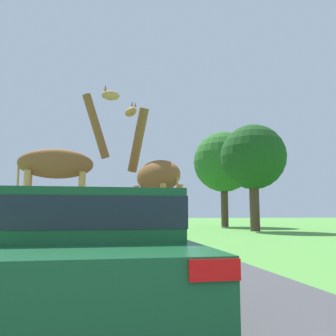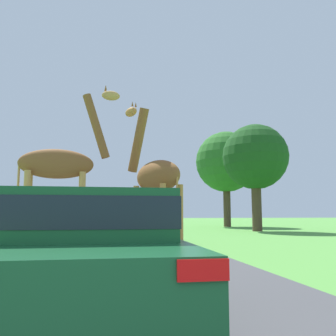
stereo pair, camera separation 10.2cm
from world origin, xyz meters
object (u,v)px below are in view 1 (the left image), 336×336
(giraffe_companion, at_px, (60,169))
(car_queue_left, at_px, (132,224))
(car_queue_right, at_px, (121,220))
(tree_right_cluster, at_px, (253,158))
(tree_left_edge, at_px, (224,162))
(car_lead_maroon, at_px, (95,248))
(giraffe_near_road, at_px, (155,177))

(giraffe_companion, relative_size, car_queue_left, 1.26)
(car_queue_right, relative_size, tree_right_cluster, 0.62)
(giraffe_companion, xyz_separation_m, tree_left_edge, (11.49, 18.30, 3.08))
(car_lead_maroon, xyz_separation_m, car_queue_left, (1.29, 10.20, -0.04))
(giraffe_near_road, relative_size, giraffe_companion, 0.93)
(car_queue_left, xyz_separation_m, tree_right_cluster, (8.44, 7.04, 4.04))
(giraffe_near_road, relative_size, car_queue_right, 1.11)
(car_queue_right, distance_m, tree_left_edge, 13.78)
(car_queue_right, bearing_deg, giraffe_companion, -103.82)
(giraffe_companion, xyz_separation_m, tree_right_cluster, (10.88, 10.90, 2.33))
(tree_left_edge, bearing_deg, car_queue_left, -122.08)
(giraffe_near_road, bearing_deg, car_queue_left, 62.98)
(car_lead_maroon, relative_size, tree_right_cluster, 0.58)
(car_queue_right, relative_size, car_queue_left, 1.06)
(car_lead_maroon, bearing_deg, car_queue_right, 85.89)
(giraffe_near_road, distance_m, car_queue_right, 9.76)
(giraffe_companion, bearing_deg, giraffe_near_road, 75.66)
(car_queue_left, bearing_deg, tree_left_edge, 57.92)
(giraffe_companion, bearing_deg, tree_left_edge, 142.29)
(giraffe_near_road, xyz_separation_m, giraffe_companion, (-2.72, 0.42, 0.21))
(giraffe_companion, bearing_deg, car_queue_left, 142.16)
(giraffe_near_road, height_order, car_queue_left, giraffe_near_road)
(tree_right_cluster, bearing_deg, tree_left_edge, 85.34)
(car_queue_right, relative_size, tree_left_edge, 0.52)
(giraffe_near_road, height_order, car_queue_right, giraffe_near_road)
(giraffe_companion, height_order, car_lead_maroon, giraffe_companion)
(giraffe_companion, relative_size, tree_left_edge, 0.63)
(car_queue_right, height_order, car_queue_left, car_queue_right)
(car_queue_right, height_order, tree_right_cluster, tree_right_cluster)
(giraffe_companion, bearing_deg, tree_right_cluster, 129.45)
(giraffe_near_road, distance_m, car_lead_maroon, 6.29)
(car_queue_left, bearing_deg, giraffe_near_road, -86.25)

